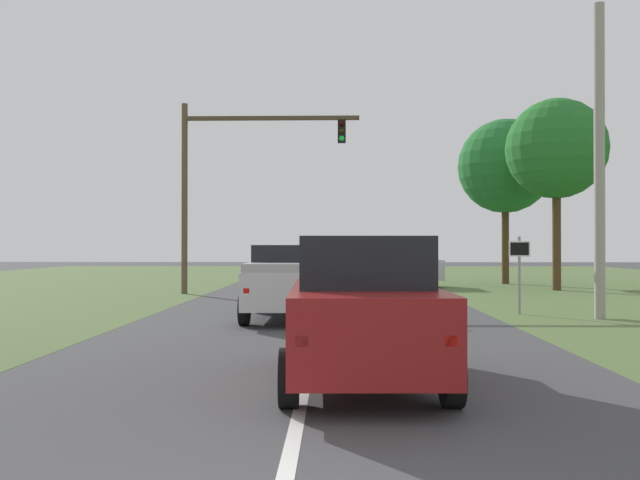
{
  "coord_description": "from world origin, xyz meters",
  "views": [
    {
      "loc": [
        0.42,
        -3.79,
        1.96
      ],
      "look_at": [
        -0.14,
        20.53,
        2.15
      ],
      "focal_mm": 37.34,
      "sensor_mm": 36.0,
      "label": 1
    }
  ],
  "objects_px": {
    "red_suv_near": "(362,307)",
    "crossing_suv_far": "(394,266)",
    "oak_tree_right": "(556,149)",
    "utility_pole_right": "(599,161)",
    "pickup_truck_lead": "(288,281)",
    "extra_tree_1": "(505,167)",
    "keep_moving_sign": "(519,264)",
    "traffic_light": "(230,169)"
  },
  "relations": [
    {
      "from": "red_suv_near",
      "to": "oak_tree_right",
      "type": "relative_size",
      "value": 0.55
    },
    {
      "from": "extra_tree_1",
      "to": "keep_moving_sign",
      "type": "bearing_deg",
      "value": -102.86
    },
    {
      "from": "traffic_light",
      "to": "oak_tree_right",
      "type": "distance_m",
      "value": 14.1
    },
    {
      "from": "traffic_light",
      "to": "crossing_suv_far",
      "type": "bearing_deg",
      "value": 32.54
    },
    {
      "from": "pickup_truck_lead",
      "to": "traffic_light",
      "type": "distance_m",
      "value": 10.29
    },
    {
      "from": "utility_pole_right",
      "to": "keep_moving_sign",
      "type": "bearing_deg",
      "value": 147.32
    },
    {
      "from": "pickup_truck_lead",
      "to": "crossing_suv_far",
      "type": "height_order",
      "value": "pickup_truck_lead"
    },
    {
      "from": "red_suv_near",
      "to": "extra_tree_1",
      "type": "xyz_separation_m",
      "value": [
        8.22,
        24.3,
        4.86
      ]
    },
    {
      "from": "extra_tree_1",
      "to": "utility_pole_right",
      "type": "bearing_deg",
      "value": -95.67
    },
    {
      "from": "pickup_truck_lead",
      "to": "utility_pole_right",
      "type": "bearing_deg",
      "value": 1.16
    },
    {
      "from": "oak_tree_right",
      "to": "pickup_truck_lead",
      "type": "bearing_deg",
      "value": -133.58
    },
    {
      "from": "crossing_suv_far",
      "to": "utility_pole_right",
      "type": "distance_m",
      "value": 14.32
    },
    {
      "from": "red_suv_near",
      "to": "utility_pole_right",
      "type": "height_order",
      "value": "utility_pole_right"
    },
    {
      "from": "traffic_light",
      "to": "crossing_suv_far",
      "type": "xyz_separation_m",
      "value": [
        7.0,
        4.47,
        -4.07
      ]
    },
    {
      "from": "oak_tree_right",
      "to": "utility_pole_right",
      "type": "xyz_separation_m",
      "value": [
        -2.59,
        -11.24,
        -1.92
      ]
    },
    {
      "from": "traffic_light",
      "to": "extra_tree_1",
      "type": "height_order",
      "value": "extra_tree_1"
    },
    {
      "from": "red_suv_near",
      "to": "oak_tree_right",
      "type": "height_order",
      "value": "oak_tree_right"
    },
    {
      "from": "pickup_truck_lead",
      "to": "keep_moving_sign",
      "type": "distance_m",
      "value": 6.62
    },
    {
      "from": "keep_moving_sign",
      "to": "extra_tree_1",
      "type": "distance_m",
      "value": 15.88
    },
    {
      "from": "keep_moving_sign",
      "to": "oak_tree_right",
      "type": "xyz_separation_m",
      "value": [
        4.39,
        10.08,
        4.7
      ]
    },
    {
      "from": "keep_moving_sign",
      "to": "extra_tree_1",
      "type": "bearing_deg",
      "value": 77.14
    },
    {
      "from": "keep_moving_sign",
      "to": "crossing_suv_far",
      "type": "xyz_separation_m",
      "value": [
        -2.46,
        12.13,
        -0.45
      ]
    },
    {
      "from": "utility_pole_right",
      "to": "oak_tree_right",
      "type": "bearing_deg",
      "value": 77.04
    },
    {
      "from": "red_suv_near",
      "to": "oak_tree_right",
      "type": "xyz_separation_m",
      "value": [
        9.22,
        19.54,
        5.05
      ]
    },
    {
      "from": "red_suv_near",
      "to": "keep_moving_sign",
      "type": "xyz_separation_m",
      "value": [
        4.83,
        9.46,
        0.34
      ]
    },
    {
      "from": "keep_moving_sign",
      "to": "extra_tree_1",
      "type": "relative_size",
      "value": 0.26
    },
    {
      "from": "red_suv_near",
      "to": "crossing_suv_far",
      "type": "relative_size",
      "value": 1.0
    },
    {
      "from": "traffic_light",
      "to": "oak_tree_right",
      "type": "height_order",
      "value": "oak_tree_right"
    },
    {
      "from": "utility_pole_right",
      "to": "extra_tree_1",
      "type": "xyz_separation_m",
      "value": [
        1.59,
        15.99,
        1.74
      ]
    },
    {
      "from": "red_suv_near",
      "to": "keep_moving_sign",
      "type": "relative_size",
      "value": 2.06
    },
    {
      "from": "oak_tree_right",
      "to": "crossing_suv_far",
      "type": "height_order",
      "value": "oak_tree_right"
    },
    {
      "from": "traffic_light",
      "to": "utility_pole_right",
      "type": "xyz_separation_m",
      "value": [
        11.26,
        -8.82,
        -0.84
      ]
    },
    {
      "from": "extra_tree_1",
      "to": "traffic_light",
      "type": "bearing_deg",
      "value": -150.8
    },
    {
      "from": "keep_moving_sign",
      "to": "crossing_suv_far",
      "type": "bearing_deg",
      "value": 101.45
    },
    {
      "from": "keep_moving_sign",
      "to": "utility_pole_right",
      "type": "distance_m",
      "value": 3.51
    },
    {
      "from": "utility_pole_right",
      "to": "traffic_light",
      "type": "bearing_deg",
      "value": 141.94
    },
    {
      "from": "pickup_truck_lead",
      "to": "traffic_light",
      "type": "bearing_deg",
      "value": 108.41
    },
    {
      "from": "traffic_light",
      "to": "crossing_suv_far",
      "type": "distance_m",
      "value": 9.25
    },
    {
      "from": "oak_tree_right",
      "to": "traffic_light",
      "type": "bearing_deg",
      "value": -170.07
    },
    {
      "from": "red_suv_near",
      "to": "extra_tree_1",
      "type": "distance_m",
      "value": 26.11
    },
    {
      "from": "pickup_truck_lead",
      "to": "traffic_light",
      "type": "xyz_separation_m",
      "value": [
        -2.99,
        8.98,
        4.04
      ]
    },
    {
      "from": "red_suv_near",
      "to": "crossing_suv_far",
      "type": "xyz_separation_m",
      "value": [
        2.38,
        21.59,
        -0.11
      ]
    }
  ]
}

